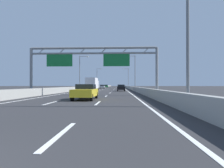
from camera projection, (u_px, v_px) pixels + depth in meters
ground_plane at (113, 87)px, 101.74m from camera, size 260.00×260.00×0.00m
lane_dash_left_1 at (51, 103)px, 14.38m from camera, size 0.16×3.00×0.01m
lane_dash_left_2 at (77, 96)px, 23.38m from camera, size 0.16×3.00×0.01m
lane_dash_left_3 at (89, 93)px, 32.37m from camera, size 0.16×3.00×0.01m
lane_dash_left_4 at (96, 91)px, 41.36m from camera, size 0.16×3.00×0.01m
lane_dash_left_5 at (100, 90)px, 50.35m from camera, size 0.16×3.00×0.01m
lane_dash_left_6 at (103, 89)px, 59.35m from camera, size 0.16×3.00×0.01m
lane_dash_left_7 at (105, 89)px, 68.34m from camera, size 0.16×3.00×0.01m
lane_dash_left_8 at (107, 88)px, 77.33m from camera, size 0.16×3.00×0.01m
lane_dash_left_9 at (108, 88)px, 86.32m from camera, size 0.16×3.00×0.01m
lane_dash_left_10 at (109, 88)px, 95.32m from camera, size 0.16×3.00×0.01m
lane_dash_left_11 at (110, 87)px, 104.31m from camera, size 0.16×3.00×0.01m
lane_dash_left_12 at (111, 87)px, 113.30m from camera, size 0.16×3.00×0.01m
lane_dash_left_13 at (111, 87)px, 122.29m from camera, size 0.16×3.00×0.01m
lane_dash_left_14 at (112, 87)px, 131.29m from camera, size 0.16×3.00×0.01m
lane_dash_left_15 at (113, 87)px, 140.28m from camera, size 0.16×3.00×0.01m
lane_dash_left_16 at (113, 87)px, 149.27m from camera, size 0.16×3.00×0.01m
lane_dash_left_17 at (113, 87)px, 158.26m from camera, size 0.16×3.00×0.01m
lane_dash_right_0 at (60, 134)px, 5.25m from camera, size 0.16×3.00×0.01m
lane_dash_right_1 at (98, 103)px, 14.24m from camera, size 0.16×3.00×0.01m
lane_dash_right_2 at (106, 96)px, 23.23m from camera, size 0.16×3.00×0.01m
lane_dash_right_3 at (110, 93)px, 32.22m from camera, size 0.16×3.00×0.01m
lane_dash_right_4 at (112, 91)px, 41.22m from camera, size 0.16×3.00×0.01m
lane_dash_right_5 at (113, 90)px, 50.21m from camera, size 0.16×3.00×0.01m
lane_dash_right_6 at (114, 89)px, 59.20m from camera, size 0.16×3.00×0.01m
lane_dash_right_7 at (115, 89)px, 68.19m from camera, size 0.16×3.00×0.01m
lane_dash_right_8 at (116, 88)px, 77.19m from camera, size 0.16×3.00×0.01m
lane_dash_right_9 at (116, 88)px, 86.18m from camera, size 0.16×3.00×0.01m
lane_dash_right_10 at (116, 88)px, 95.17m from camera, size 0.16×3.00×0.01m
lane_dash_right_11 at (117, 87)px, 104.16m from camera, size 0.16×3.00×0.01m
lane_dash_right_12 at (117, 87)px, 113.16m from camera, size 0.16×3.00×0.01m
lane_dash_right_13 at (117, 87)px, 122.15m from camera, size 0.16×3.00×0.01m
lane_dash_right_14 at (117, 87)px, 131.14m from camera, size 0.16×3.00×0.01m
lane_dash_right_15 at (117, 87)px, 140.13m from camera, size 0.16×3.00×0.01m
lane_dash_right_16 at (118, 87)px, 149.13m from camera, size 0.16×3.00×0.01m
lane_dash_right_17 at (118, 87)px, 158.12m from camera, size 0.16×3.00×0.01m
edge_line_left at (101, 88)px, 89.96m from camera, size 0.16×176.00×0.01m
edge_line_right at (123, 88)px, 89.54m from camera, size 0.16×176.00×0.01m
barrier_left at (102, 86)px, 112.01m from camera, size 0.45×220.00×0.95m
barrier_right at (125, 86)px, 111.46m from camera, size 0.45×220.00×0.95m
sign_gantry at (92, 58)px, 24.67m from camera, size 16.83×0.36×6.36m
streetlamp_right_near at (184, 21)px, 11.84m from camera, size 2.58×0.28×9.50m
streetlamp_left_mid at (81, 70)px, 52.83m from camera, size 2.58×0.28×9.50m
streetlamp_right_mid at (134, 70)px, 52.23m from camera, size 2.58×0.28×9.50m
streetlamp_left_far at (97, 77)px, 93.22m from camera, size 2.58×0.28×9.50m
streetlamp_right_far at (128, 77)px, 92.62m from camera, size 2.58×0.28×9.50m
black_car at (121, 88)px, 42.16m from camera, size 1.71×4.41×1.45m
green_car at (106, 86)px, 96.92m from camera, size 1.88×4.29×1.49m
silver_car at (102, 87)px, 74.09m from camera, size 1.83×4.23×1.47m
yellow_car at (86, 92)px, 17.80m from camera, size 1.87×4.50×1.44m
box_truck at (92, 84)px, 48.02m from camera, size 2.37×8.30×3.11m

